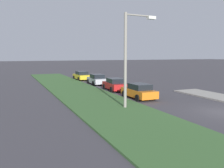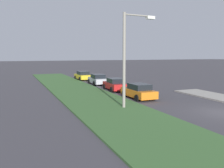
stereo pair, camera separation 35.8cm
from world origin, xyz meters
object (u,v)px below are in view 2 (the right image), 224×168
(parked_car_yellow, at_px, (83,76))
(parked_car_red, at_px, (115,84))
(parked_car_silver, at_px, (98,79))
(parked_car_orange, at_px, (139,91))
(streetlight, at_px, (128,53))

(parked_car_yellow, bearing_deg, parked_car_red, -179.98)
(parked_car_silver, height_order, parked_car_yellow, same)
(parked_car_red, height_order, parked_car_yellow, same)
(parked_car_orange, bearing_deg, parked_car_red, -0.78)
(parked_car_red, xyz_separation_m, parked_car_yellow, (13.15, 0.33, 0.00))
(parked_car_red, height_order, parked_car_silver, same)
(parked_car_silver, relative_size, streetlight, 0.58)
(parked_car_red, xyz_separation_m, streetlight, (-9.31, 2.90, 3.67))
(parked_car_silver, xyz_separation_m, streetlight, (-15.70, 2.89, 3.67))
(parked_car_red, height_order, streetlight, streetlight)
(parked_car_orange, height_order, streetlight, streetlight)
(parked_car_silver, relative_size, parked_car_yellow, 1.01)
(parked_car_orange, bearing_deg, parked_car_silver, -0.73)
(parked_car_red, distance_m, parked_car_yellow, 13.16)
(parked_car_orange, relative_size, streetlight, 0.58)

